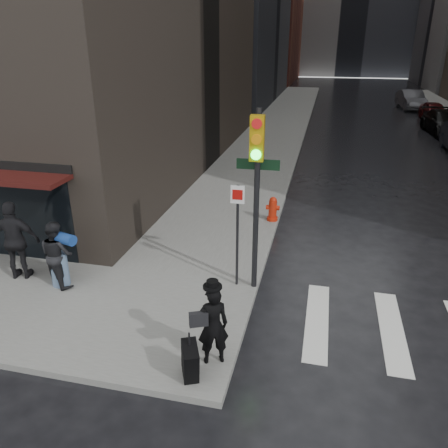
{
  "coord_description": "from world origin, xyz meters",
  "views": [
    {
      "loc": [
        3.32,
        -7.47,
        5.83
      ],
      "look_at": [
        0.89,
        2.95,
        1.3
      ],
      "focal_mm": 35.0,
      "sensor_mm": 36.0,
      "label": 1
    }
  ],
  "objects_px": {
    "parked_car_5": "(411,100)",
    "man_overcoat": "(208,331)",
    "traffic_light": "(255,179)",
    "parked_car_4": "(434,111)",
    "fire_hydrant": "(273,210)",
    "man_greycoat": "(16,241)",
    "man_jeans": "(57,254)",
    "parked_car_3": "(445,122)"
  },
  "relations": [
    {
      "from": "man_greycoat",
      "to": "parked_car_4",
      "type": "relative_size",
      "value": 0.52
    },
    {
      "from": "man_jeans",
      "to": "fire_hydrant",
      "type": "bearing_deg",
      "value": -105.27
    },
    {
      "from": "parked_car_5",
      "to": "parked_car_3",
      "type": "bearing_deg",
      "value": -92.88
    },
    {
      "from": "parked_car_4",
      "to": "parked_car_5",
      "type": "bearing_deg",
      "value": 95.31
    },
    {
      "from": "parked_car_4",
      "to": "parked_car_5",
      "type": "distance_m",
      "value": 5.77
    },
    {
      "from": "fire_hydrant",
      "to": "parked_car_5",
      "type": "distance_m",
      "value": 30.8
    },
    {
      "from": "parked_car_4",
      "to": "parked_car_5",
      "type": "xyz_separation_m",
      "value": [
        -0.85,
        5.7,
        0.15
      ]
    },
    {
      "from": "man_overcoat",
      "to": "man_jeans",
      "type": "relative_size",
      "value": 1.06
    },
    {
      "from": "traffic_light",
      "to": "man_greycoat",
      "type": "bearing_deg",
      "value": -174.15
    },
    {
      "from": "fire_hydrant",
      "to": "parked_car_3",
      "type": "bearing_deg",
      "value": 63.19
    },
    {
      "from": "traffic_light",
      "to": "fire_hydrant",
      "type": "relative_size",
      "value": 5.23
    },
    {
      "from": "parked_car_3",
      "to": "traffic_light",
      "type": "bearing_deg",
      "value": -117.27
    },
    {
      "from": "man_jeans",
      "to": "man_greycoat",
      "type": "bearing_deg",
      "value": 20.57
    },
    {
      "from": "traffic_light",
      "to": "parked_car_3",
      "type": "bearing_deg",
      "value": 66.09
    },
    {
      "from": "parked_car_3",
      "to": "parked_car_5",
      "type": "bearing_deg",
      "value": 86.7
    },
    {
      "from": "parked_car_3",
      "to": "parked_car_5",
      "type": "relative_size",
      "value": 1.02
    },
    {
      "from": "man_jeans",
      "to": "traffic_light",
      "type": "xyz_separation_m",
      "value": [
        4.69,
        0.91,
        1.95
      ]
    },
    {
      "from": "man_overcoat",
      "to": "parked_car_3",
      "type": "xyz_separation_m",
      "value": [
        9.42,
        25.54,
        -0.15
      ]
    },
    {
      "from": "man_jeans",
      "to": "parked_car_3",
      "type": "bearing_deg",
      "value": -95.13
    },
    {
      "from": "man_greycoat",
      "to": "parked_car_4",
      "type": "distance_m",
      "value": 32.97
    },
    {
      "from": "man_jeans",
      "to": "fire_hydrant",
      "type": "xyz_separation_m",
      "value": [
        4.62,
        5.41,
        -0.48
      ]
    },
    {
      "from": "parked_car_4",
      "to": "man_jeans",
      "type": "bearing_deg",
      "value": -119.04
    },
    {
      "from": "man_overcoat",
      "to": "parked_car_4",
      "type": "height_order",
      "value": "man_overcoat"
    },
    {
      "from": "man_overcoat",
      "to": "parked_car_5",
      "type": "distance_m",
      "value": 38.03
    },
    {
      "from": "traffic_light",
      "to": "parked_car_4",
      "type": "bearing_deg",
      "value": 69.4
    },
    {
      "from": "man_jeans",
      "to": "fire_hydrant",
      "type": "relative_size",
      "value": 2.04
    },
    {
      "from": "traffic_light",
      "to": "parked_car_3",
      "type": "height_order",
      "value": "traffic_light"
    },
    {
      "from": "man_jeans",
      "to": "traffic_light",
      "type": "distance_m",
      "value": 5.16
    },
    {
      "from": "parked_car_3",
      "to": "parked_car_4",
      "type": "distance_m",
      "value": 5.72
    },
    {
      "from": "man_jeans",
      "to": "parked_car_4",
      "type": "relative_size",
      "value": 0.43
    },
    {
      "from": "man_greycoat",
      "to": "man_overcoat",
      "type": "bearing_deg",
      "value": 147.22
    },
    {
      "from": "parked_car_4",
      "to": "parked_car_5",
      "type": "relative_size",
      "value": 0.79
    },
    {
      "from": "fire_hydrant",
      "to": "parked_car_5",
      "type": "height_order",
      "value": "parked_car_5"
    },
    {
      "from": "man_greycoat",
      "to": "man_jeans",
      "type": "bearing_deg",
      "value": 163.31
    },
    {
      "from": "parked_car_5",
      "to": "man_overcoat",
      "type": "bearing_deg",
      "value": -108.66
    },
    {
      "from": "fire_hydrant",
      "to": "parked_car_4",
      "type": "relative_size",
      "value": 0.21
    },
    {
      "from": "man_overcoat",
      "to": "fire_hydrant",
      "type": "relative_size",
      "value": 2.16
    },
    {
      "from": "traffic_light",
      "to": "parked_car_3",
      "type": "xyz_separation_m",
      "value": [
        9.09,
        22.63,
        -2.21
      ]
    },
    {
      "from": "traffic_light",
      "to": "parked_car_4",
      "type": "xyz_separation_m",
      "value": [
        9.52,
        28.33,
        -2.28
      ]
    },
    {
      "from": "fire_hydrant",
      "to": "parked_car_4",
      "type": "xyz_separation_m",
      "value": [
        9.59,
        23.83,
        0.16
      ]
    },
    {
      "from": "parked_car_4",
      "to": "fire_hydrant",
      "type": "bearing_deg",
      "value": -115.05
    },
    {
      "from": "man_overcoat",
      "to": "parked_car_4",
      "type": "bearing_deg",
      "value": -132.02
    }
  ]
}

